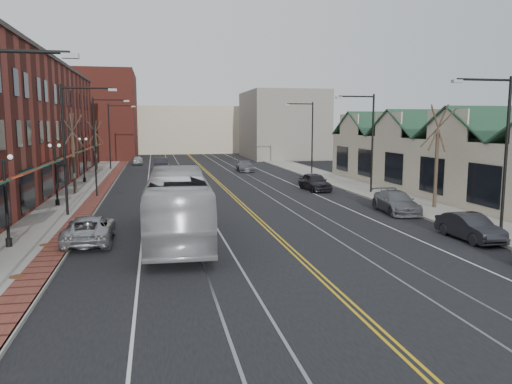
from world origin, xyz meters
name	(u,v)px	position (x,y,z in m)	size (l,w,h in m)	color
ground	(331,287)	(0.00, 0.00, 0.00)	(160.00, 160.00, 0.00)	black
sidewalk_left	(70,206)	(-12.00, 20.00, 0.07)	(4.00, 120.00, 0.15)	gray
sidewalk_right	(387,196)	(12.00, 20.00, 0.07)	(4.00, 120.00, 0.15)	gray
building_right	(457,167)	(18.00, 20.00, 2.30)	(8.00, 36.00, 4.60)	#B6AA8C
backdrop_left	(92,116)	(-16.00, 70.00, 7.00)	(14.00, 18.00, 14.00)	maroon
backdrop_mid	(185,130)	(0.00, 85.00, 4.50)	(22.00, 14.00, 9.00)	#B6AA8C
backdrop_right	(283,125)	(15.00, 65.00, 5.50)	(12.00, 16.00, 11.00)	slate
streetlight_l_1	(71,136)	(-11.05, 16.00, 5.03)	(3.33, 0.25, 8.00)	black
streetlight_l_2	(99,132)	(-11.05, 32.00, 5.03)	(3.33, 0.25, 8.00)	black
streetlight_l_3	(113,130)	(-11.05, 48.00, 5.03)	(3.33, 0.25, 8.00)	black
streetlight_r_0	(499,139)	(11.05, 6.00, 5.03)	(3.33, 0.25, 8.00)	black
streetlight_r_1	(368,133)	(11.05, 22.00, 5.03)	(3.33, 0.25, 8.00)	black
streetlight_r_2	(309,130)	(11.05, 38.00, 5.03)	(3.33, 0.25, 8.00)	black
lamppost_l_1	(6,203)	(-12.80, 8.00, 2.20)	(0.84, 0.28, 4.27)	black
lamppost_l_2	(56,176)	(-12.80, 20.00, 2.20)	(0.84, 0.28, 4.27)	black
lamppost_l_3	(84,161)	(-12.80, 34.00, 2.20)	(0.84, 0.28, 4.27)	black
tree_left_near	(73,152)	(-12.50, 26.00, 3.51)	(1.78, 1.37, 6.48)	#382B21
tree_left_far	(96,146)	(-12.50, 42.00, 3.28)	(1.66, 1.28, 6.02)	#382B21
tree_right_mid	(437,154)	(12.50, 14.00, 3.75)	(1.90, 1.46, 6.93)	#382B21
manhole_mid	(18,277)	(-11.20, 3.00, 0.16)	(0.60, 0.60, 0.02)	#592D19
manhole_far	(46,245)	(-11.20, 8.00, 0.16)	(0.60, 0.60, 0.02)	#592D19
traffic_signal	(96,168)	(-10.60, 24.00, 2.35)	(0.18, 0.15, 3.80)	black
transit_bus	(178,205)	(-5.00, 8.73, 1.73)	(2.91, 12.42, 3.46)	#B4B4B6
parked_suv	(89,229)	(-9.30, 8.64, 0.68)	(2.27, 4.92, 1.37)	#9A9CA0
parked_car_b	(470,227)	(9.30, 5.45, 0.67)	(1.41, 4.05, 1.34)	black
parked_car_c	(396,202)	(9.30, 13.27, 0.71)	(1.99, 4.89, 1.42)	slate
parked_car_d	(315,182)	(7.50, 24.72, 0.76)	(1.80, 4.48, 1.53)	black
distant_car_left	(161,164)	(-5.29, 46.73, 0.78)	(1.65, 4.74, 1.56)	#222127
distant_car_right	(245,166)	(4.63, 42.88, 0.65)	(1.81, 4.46, 1.30)	slate
distant_car_far	(137,160)	(-8.50, 55.55, 0.64)	(1.50, 3.74, 1.27)	#A0A2A7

